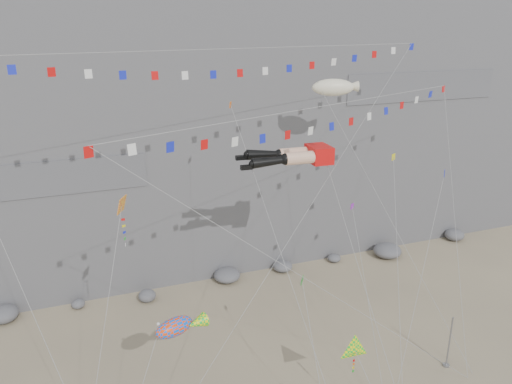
# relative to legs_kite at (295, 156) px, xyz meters

# --- Properties ---
(cliff) EXTENTS (80.00, 28.00, 50.00)m
(cliff) POSITION_rel_legs_kite_xyz_m (-1.79, 26.20, 9.59)
(cliff) COLOR slate
(cliff) RESTS_ON ground
(talus_boulders) EXTENTS (60.00, 3.00, 1.20)m
(talus_boulders) POSITION_rel_legs_kite_xyz_m (-1.79, 11.20, -14.81)
(talus_boulders) COLOR slate
(talus_boulders) RESTS_ON ground
(anchor_pole_right) EXTENTS (0.12, 0.12, 4.21)m
(anchor_pole_right) POSITION_rel_legs_kite_xyz_m (9.69, -6.89, -13.31)
(anchor_pole_right) COLOR gray
(anchor_pole_right) RESTS_ON ground
(legs_kite) EXTENTS (6.85, 16.08, 21.31)m
(legs_kite) POSITION_rel_legs_kite_xyz_m (0.00, 0.00, 0.00)
(legs_kite) COLOR red
(legs_kite) RESTS_ON ground
(flag_banner_upper) EXTENTS (34.83, 16.33, 28.26)m
(flag_banner_upper) POSITION_rel_legs_kite_xyz_m (-4.01, 2.91, 7.21)
(flag_banner_upper) COLOR red
(flag_banner_upper) RESTS_ON ground
(flag_banner_lower) EXTENTS (29.75, 12.64, 22.25)m
(flag_banner_lower) POSITION_rel_legs_kite_xyz_m (0.93, -2.07, 3.76)
(flag_banner_lower) COLOR red
(flag_banner_lower) RESTS_ON ground
(harlequin_kite) EXTENTS (5.14, 6.34, 16.27)m
(harlequin_kite) POSITION_rel_legs_kite_xyz_m (-12.44, -4.31, -0.58)
(harlequin_kite) COLOR red
(harlequin_kite) RESTS_ON ground
(fish_windsock) EXTENTS (7.00, 5.63, 9.93)m
(fish_windsock) POSITION_rel_legs_kite_xyz_m (-10.22, -5.72, -8.04)
(fish_windsock) COLOR #FF430D
(fish_windsock) RESTS_ON ground
(delta_kite) EXTENTS (2.15, 5.82, 7.54)m
(delta_kite) POSITION_rel_legs_kite_xyz_m (0.36, -8.75, -10.30)
(delta_kite) COLOR #FFE80D
(delta_kite) RESTS_ON ground
(blimp_windsock) EXTENTS (6.90, 16.02, 24.55)m
(blimp_windsock) POSITION_rel_legs_kite_xyz_m (6.37, 6.36, 3.74)
(blimp_windsock) COLOR #F7EFCB
(blimp_windsock) RESTS_ON ground
(small_kite_a) EXTENTS (2.58, 16.64, 24.70)m
(small_kite_a) POSITION_rel_legs_kite_xyz_m (-3.47, 3.02, 2.59)
(small_kite_a) COLOR orange
(small_kite_a) RESTS_ON ground
(small_kite_b) EXTENTS (4.24, 12.61, 16.46)m
(small_kite_b) POSITION_rel_legs_kite_xyz_m (5.34, 0.45, -5.00)
(small_kite_b) COLOR purple
(small_kite_b) RESTS_ON ground
(small_kite_c) EXTENTS (2.32, 9.40, 12.32)m
(small_kite_c) POSITION_rel_legs_kite_xyz_m (-1.70, -5.29, -6.95)
(small_kite_c) COLOR green
(small_kite_c) RESTS_ON ground
(small_kite_d) EXTENTS (8.28, 14.75, 21.34)m
(small_kite_d) POSITION_rel_legs_kite_xyz_m (9.24, 1.14, -1.56)
(small_kite_d) COLOR yellow
(small_kite_d) RESTS_ON ground
(small_kite_e) EXTENTS (9.55, 8.41, 18.19)m
(small_kite_e) POSITION_rel_legs_kite_xyz_m (10.53, -3.20, -1.83)
(small_kite_e) COLOR #1621C2
(small_kite_e) RESTS_ON ground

